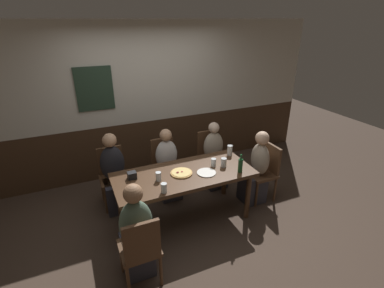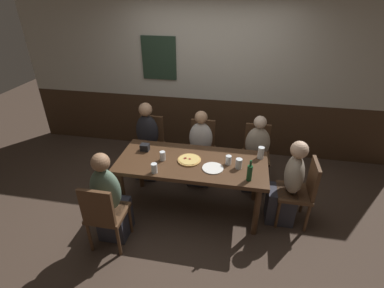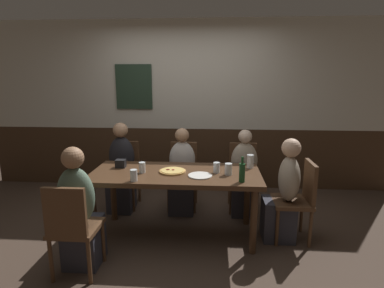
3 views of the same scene
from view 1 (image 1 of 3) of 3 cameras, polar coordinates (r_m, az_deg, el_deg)
ground_plane at (r=4.16m, az=-1.53°, el=-14.75°), size 12.00×12.00×0.00m
wall_back at (r=4.98m, az=-9.11°, el=8.58°), size 6.40×0.13×2.60m
dining_table at (r=3.78m, az=-1.64°, el=-6.96°), size 1.84×0.80×0.74m
chair_left_far at (r=4.39m, az=-15.66°, el=-5.68°), size 0.40×0.40×0.88m
chair_right_far at (r=4.81m, az=3.59°, el=-2.00°), size 0.40×0.40×0.88m
chair_left_near at (r=3.07m, az=-10.33°, el=-19.89°), size 0.40×0.40×0.88m
chair_mid_far at (r=4.53m, az=-5.56°, el=-3.81°), size 0.40×0.40×0.88m
chair_head_east at (r=4.47m, az=14.48°, el=-4.95°), size 0.40×0.40×0.88m
person_left_far at (r=4.25m, az=-15.30°, el=-6.70°), size 0.34×0.37×1.17m
person_right_far at (r=4.70m, az=4.50°, el=-3.22°), size 0.34×0.37×1.10m
person_left_near at (r=3.18m, az=-11.08°, el=-18.02°), size 0.34×0.37×1.17m
person_mid_far at (r=4.41m, az=-4.86°, el=-5.09°), size 0.34×0.37×1.11m
person_head_east at (r=4.39m, az=12.76°, el=-5.61°), size 0.37×0.34×1.13m
pizza at (r=3.72m, az=-2.13°, el=-5.83°), size 0.29×0.29×0.03m
pint_glass_stout at (r=3.35m, az=-5.66°, el=-8.91°), size 0.07×0.07×0.12m
beer_glass_half at (r=4.23m, az=7.60°, el=-1.40°), size 0.08×0.08×0.15m
highball_clear at (r=3.58m, az=-6.77°, el=-6.57°), size 0.07×0.07×0.12m
tumbler_water at (r=3.89m, az=4.34°, el=-3.77°), size 0.07×0.07×0.11m
pint_glass_amber at (r=3.90m, az=6.40°, el=-3.76°), size 0.08×0.08×0.12m
beer_bottle_green at (r=3.77m, az=9.72°, el=-4.21°), size 0.06×0.06×0.26m
plate_white_large at (r=3.74m, az=2.92°, el=-5.78°), size 0.25×0.25×0.01m
condiment_caddy at (r=3.68m, az=-11.98°, el=-6.20°), size 0.11×0.09×0.09m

